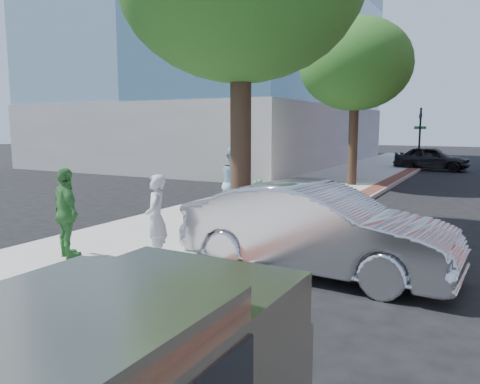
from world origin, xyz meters
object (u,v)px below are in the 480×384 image
Objects in this scene: parking_meter at (258,200)px; bg_car at (432,158)px; sedan_silver at (316,228)px; person_gray at (156,218)px; person_green at (67,213)px; person_officer at (235,183)px.

parking_meter is 22.32m from bg_car.
person_gray is at bearing 115.93° from sedan_silver.
parking_meter is at bearing -177.46° from bg_car.
sedan_silver is (4.40, 1.88, -0.20)m from person_green.
person_green is 0.41× the size of bg_car.
person_officer reaches higher than bg_car.
person_gray is 4.28m from person_officer.
parking_meter is 1.50m from sedan_silver.
parking_meter reaches higher than bg_car.
parking_meter is 0.34× the size of bg_car.
person_officer reaches higher than parking_meter.
parking_meter is 0.89× the size of person_gray.
person_officer is at bearing 51.17° from sedan_silver.
parking_meter is 0.83× the size of person_green.
person_gray is at bearing 179.39° from bg_car.
sedan_silver is at bearing 81.55° from person_gray.
person_green is 24.87m from bg_car.
bg_car is at bearing 143.31° from person_gray.
person_officer is at bearing 157.11° from person_gray.
bg_car is at bearing -42.19° from person_officer.
bg_car is (2.23, 23.86, -0.24)m from person_gray.
bg_car is (3.85, 24.57, -0.30)m from person_green.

